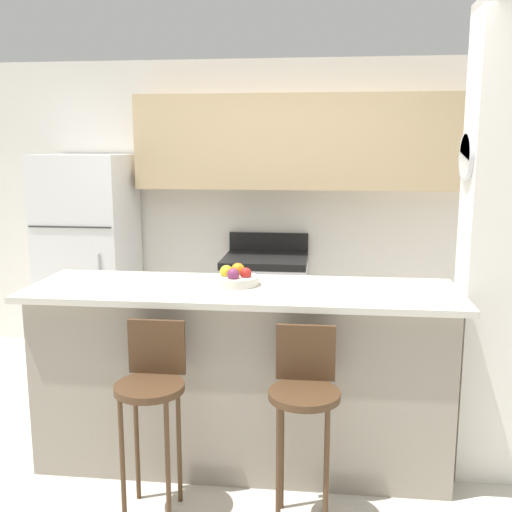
# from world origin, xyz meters

# --- Properties ---
(ground_plane) EXTENTS (14.00, 14.00, 0.00)m
(ground_plane) POSITION_xyz_m (0.00, 0.00, 0.00)
(ground_plane) COLOR beige
(wall_back) EXTENTS (5.60, 0.38, 2.55)m
(wall_back) POSITION_xyz_m (0.11, 1.94, 1.53)
(wall_back) COLOR white
(wall_back) RESTS_ON ground_plane
(pillar_right) EXTENTS (0.38, 0.32, 2.55)m
(pillar_right) POSITION_xyz_m (1.38, 0.05, 1.28)
(pillar_right) COLOR white
(pillar_right) RESTS_ON ground_plane
(counter_bar) EXTENTS (2.41, 0.73, 1.04)m
(counter_bar) POSITION_xyz_m (0.00, 0.00, 0.52)
(counter_bar) COLOR gray
(counter_bar) RESTS_ON ground_plane
(refrigerator) EXTENTS (0.72, 0.73, 1.75)m
(refrigerator) POSITION_xyz_m (-1.55, 1.61, 0.88)
(refrigerator) COLOR white
(refrigerator) RESTS_ON ground_plane
(stove_range) EXTENTS (0.70, 0.65, 1.07)m
(stove_range) POSITION_xyz_m (-0.03, 1.66, 0.46)
(stove_range) COLOR silver
(stove_range) RESTS_ON ground_plane
(bar_stool_left) EXTENTS (0.34, 0.34, 0.97)m
(bar_stool_left) POSITION_xyz_m (-0.37, -0.53, 0.64)
(bar_stool_left) COLOR #4C331E
(bar_stool_left) RESTS_ON ground_plane
(bar_stool_right) EXTENTS (0.34, 0.34, 0.97)m
(bar_stool_right) POSITION_xyz_m (0.37, -0.53, 0.64)
(bar_stool_right) COLOR #4C331E
(bar_stool_right) RESTS_ON ground_plane
(fruit_bowl) EXTENTS (0.26, 0.26, 0.12)m
(fruit_bowl) POSITION_xyz_m (-0.04, 0.07, 1.08)
(fruit_bowl) COLOR silver
(fruit_bowl) RESTS_ON counter_bar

